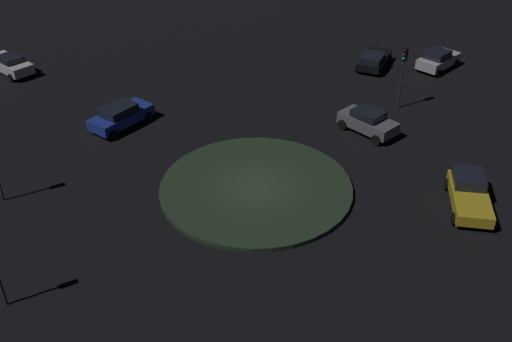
{
  "coord_description": "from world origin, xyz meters",
  "views": [
    {
      "loc": [
        21.68,
        16.11,
        18.88
      ],
      "look_at": [
        0.0,
        0.0,
        1.23
      ],
      "focal_mm": 41.06,
      "sensor_mm": 36.0,
      "label": 1
    }
  ],
  "objects_px": {
    "car_silver": "(438,59)",
    "car_grey": "(368,121)",
    "car_black": "(374,60)",
    "car_white": "(10,64)",
    "car_blue": "(121,115)",
    "car_yellow": "(469,193)",
    "traffic_light_west": "(403,66)"
  },
  "relations": [
    {
      "from": "car_blue",
      "to": "car_white",
      "type": "xyz_separation_m",
      "value": [
        -0.83,
        -13.67,
        -0.04
      ]
    },
    {
      "from": "car_white",
      "to": "traffic_light_west",
      "type": "height_order",
      "value": "traffic_light_west"
    },
    {
      "from": "car_grey",
      "to": "traffic_light_west",
      "type": "bearing_deg",
      "value": 99.65
    },
    {
      "from": "car_black",
      "to": "car_yellow",
      "type": "bearing_deg",
      "value": -149.14
    },
    {
      "from": "traffic_light_west",
      "to": "car_grey",
      "type": "bearing_deg",
      "value": 7.35
    },
    {
      "from": "car_blue",
      "to": "traffic_light_west",
      "type": "bearing_deg",
      "value": -45.11
    },
    {
      "from": "car_blue",
      "to": "car_black",
      "type": "xyz_separation_m",
      "value": [
        -18.84,
        8.95,
        -0.1
      ]
    },
    {
      "from": "car_white",
      "to": "car_blue",
      "type": "bearing_deg",
      "value": -178.98
    },
    {
      "from": "car_blue",
      "to": "traffic_light_west",
      "type": "height_order",
      "value": "traffic_light_west"
    },
    {
      "from": "car_silver",
      "to": "traffic_light_west",
      "type": "bearing_deg",
      "value": -168.79
    },
    {
      "from": "car_silver",
      "to": "car_black",
      "type": "height_order",
      "value": "car_silver"
    },
    {
      "from": "car_silver",
      "to": "car_white",
      "type": "bearing_deg",
      "value": 136.01
    },
    {
      "from": "traffic_light_west",
      "to": "car_silver",
      "type": "bearing_deg",
      "value": -168.74
    },
    {
      "from": "car_white",
      "to": "traffic_light_west",
      "type": "xyz_separation_m",
      "value": [
        -12.65,
        27.27,
        2.39
      ]
    },
    {
      "from": "car_silver",
      "to": "car_black",
      "type": "relative_size",
      "value": 0.91
    },
    {
      "from": "car_grey",
      "to": "car_black",
      "type": "bearing_deg",
      "value": 125.51
    },
    {
      "from": "car_silver",
      "to": "traffic_light_west",
      "type": "relative_size",
      "value": 0.92
    },
    {
      "from": "car_white",
      "to": "car_silver",
      "type": "distance_m",
      "value": 34.0
    },
    {
      "from": "car_black",
      "to": "traffic_light_west",
      "type": "bearing_deg",
      "value": -150.82
    },
    {
      "from": "car_grey",
      "to": "car_black",
      "type": "xyz_separation_m",
      "value": [
        -9.84,
        -4.6,
        -0.12
      ]
    },
    {
      "from": "car_blue",
      "to": "car_silver",
      "type": "bearing_deg",
      "value": -31.04
    },
    {
      "from": "car_silver",
      "to": "car_grey",
      "type": "distance_m",
      "value": 12.73
    },
    {
      "from": "car_silver",
      "to": "car_black",
      "type": "bearing_deg",
      "value": 132.5
    },
    {
      "from": "car_white",
      "to": "traffic_light_west",
      "type": "bearing_deg",
      "value": -150.62
    },
    {
      "from": "car_blue",
      "to": "car_yellow",
      "type": "bearing_deg",
      "value": -76.62
    },
    {
      "from": "car_white",
      "to": "car_grey",
      "type": "height_order",
      "value": "car_grey"
    },
    {
      "from": "car_grey",
      "to": "car_black",
      "type": "distance_m",
      "value": 10.86
    },
    {
      "from": "car_silver",
      "to": "car_grey",
      "type": "height_order",
      "value": "car_silver"
    },
    {
      "from": "car_blue",
      "to": "car_black",
      "type": "distance_m",
      "value": 20.85
    },
    {
      "from": "traffic_light_west",
      "to": "car_yellow",
      "type": "bearing_deg",
      "value": 51.87
    },
    {
      "from": "car_blue",
      "to": "car_white",
      "type": "relative_size",
      "value": 0.93
    },
    {
      "from": "car_yellow",
      "to": "traffic_light_west",
      "type": "relative_size",
      "value": 1.07
    }
  ]
}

